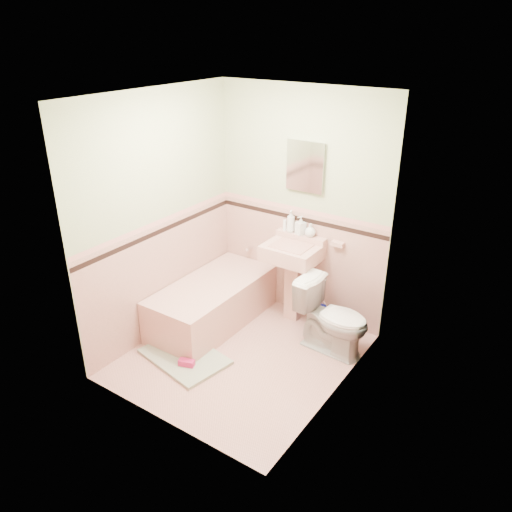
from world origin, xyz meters
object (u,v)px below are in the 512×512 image
Objects in this scene: bathtub at (213,304)px; bucket at (318,318)px; sink at (291,283)px; soap_bottle_right at (310,230)px; medicine_cabinet at (305,166)px; toilet at (333,318)px; soap_bottle_mid at (301,225)px; shoe at (187,363)px; soap_bottle_left at (291,221)px.

bucket is (1.01, 0.56, -0.11)m from bathtub.
sink reaches higher than bucket.
medicine_cabinet is at bearing 164.30° from soap_bottle_right.
toilet is at bearing -22.58° from sink.
sink is 6.24× the size of soap_bottle_right.
soap_bottle_right is (0.12, 0.00, -0.03)m from soap_bottle_mid.
bathtub is 10.35× the size of soap_bottle_right.
medicine_cabinet is 3.33× the size of shoe.
bathtub is 1.34m from soap_bottle_right.
bucket is 1.53× the size of shoe.
soap_bottle_right is at bearing 59.33° from sink.
toilet is 1.49m from shoe.
shoe is at bearing -105.59° from sink.
toilet is (0.53, -0.45, -0.66)m from soap_bottle_right.
toilet is (0.64, -0.48, -1.33)m from medicine_cabinet.
soap_bottle_mid is (0.67, 0.71, 0.84)m from bathtub.
soap_bottle_mid is 1.02m from bucket.
bucket is at bearing -24.36° from soap_bottle_mid.
bucket is at bearing 50.60° from toilet.
soap_bottle_left is at bearing -167.29° from medicine_cabinet.
soap_bottle_right reaches higher than bathtub.
bathtub is 1.24m from soap_bottle_left.
bucket is at bearing 28.94° from bathtub.
bathtub reaches higher than bucket.
soap_bottle_right is 0.96m from bucket.
medicine_cabinet reaches higher than soap_bottle_mid.
soap_bottle_left is at bearing 63.74° from toilet.
soap_bottle_left is 1.21× the size of soap_bottle_mid.
medicine_cabinet is at bearing 12.71° from soap_bottle_left.
bucket is at bearing 44.20° from shoe.
shoe is at bearing -98.94° from soap_bottle_left.
medicine_cabinet is 1.63m from bucket.
bucket is (0.22, -0.15, -0.92)m from soap_bottle_right.
toilet is at bearing -36.69° from medicine_cabinet.
bucket is at bearing -34.92° from soap_bottle_right.
bathtub is 1.78m from medicine_cabinet.
bucket is at bearing 4.65° from sink.
sink is at bearing -90.00° from medicine_cabinet.
soap_bottle_right is (0.11, -0.03, -0.66)m from medicine_cabinet.
soap_bottle_left reaches higher than sink.
soap_bottle_right is at bearing 53.89° from shoe.
sink reaches higher than bathtub.
sink is 0.67m from soap_bottle_left.
toilet is at bearing 27.90° from shoe.
soap_bottle_right is at bearing 0.00° from soap_bottle_left.
soap_bottle_left is 1.14m from toilet.
bucket is 1.52m from shoe.
medicine_cabinet reaches higher than shoe.
toilet reaches higher than shoe.
medicine_cabinet is 2.08× the size of soap_bottle_left.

